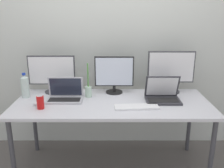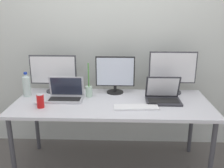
{
  "view_description": "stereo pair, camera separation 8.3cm",
  "coord_description": "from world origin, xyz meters",
  "px_view_note": "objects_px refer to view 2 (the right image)",
  "views": [
    {
      "loc": [
        0.0,
        -2.28,
        1.61
      ],
      "look_at": [
        0.0,
        0.0,
        0.92
      ],
      "focal_mm": 40.0,
      "sensor_mm": 36.0,
      "label": 1
    },
    {
      "loc": [
        0.08,
        -2.27,
        1.61
      ],
      "look_at": [
        0.0,
        0.0,
        0.92
      ],
      "focal_mm": 40.0,
      "sensor_mm": 36.0,
      "label": 2
    }
  ],
  "objects_px": {
    "monitor_center": "(115,74)",
    "soda_can_near_keyboard": "(40,101)",
    "keyboard_main": "(136,107)",
    "mouse_by_keyboard": "(38,102)",
    "work_desk": "(112,107)",
    "monitor_right": "(172,71)",
    "water_bottle": "(27,85)",
    "monitor_left": "(53,72)",
    "bamboo_vase": "(89,90)",
    "laptop_secondary": "(163,96)",
    "laptop_silver": "(66,94)"
  },
  "relations": [
    {
      "from": "laptop_silver",
      "to": "soda_can_near_keyboard",
      "type": "height_order",
      "value": "laptop_silver"
    },
    {
      "from": "work_desk",
      "to": "monitor_left",
      "type": "bearing_deg",
      "value": 155.99
    },
    {
      "from": "monitor_right",
      "to": "bamboo_vase",
      "type": "xyz_separation_m",
      "value": [
        -0.87,
        -0.15,
        -0.17
      ]
    },
    {
      "from": "work_desk",
      "to": "monitor_right",
      "type": "relative_size",
      "value": 3.85
    },
    {
      "from": "laptop_secondary",
      "to": "mouse_by_keyboard",
      "type": "relative_size",
      "value": 3.66
    },
    {
      "from": "monitor_right",
      "to": "mouse_by_keyboard",
      "type": "bearing_deg",
      "value": -164.41
    },
    {
      "from": "laptop_silver",
      "to": "bamboo_vase",
      "type": "relative_size",
      "value": 0.99
    },
    {
      "from": "work_desk",
      "to": "monitor_right",
      "type": "xyz_separation_m",
      "value": [
        0.63,
        0.29,
        0.3
      ]
    },
    {
      "from": "laptop_silver",
      "to": "laptop_secondary",
      "type": "bearing_deg",
      "value": -0.74
    },
    {
      "from": "keyboard_main",
      "to": "work_desk",
      "type": "bearing_deg",
      "value": 139.92
    },
    {
      "from": "laptop_secondary",
      "to": "monitor_left",
      "type": "bearing_deg",
      "value": 167.66
    },
    {
      "from": "monitor_left",
      "to": "laptop_secondary",
      "type": "xyz_separation_m",
      "value": [
        1.14,
        -0.25,
        -0.17
      ]
    },
    {
      "from": "mouse_by_keyboard",
      "to": "bamboo_vase",
      "type": "bearing_deg",
      "value": 30.59
    },
    {
      "from": "keyboard_main",
      "to": "water_bottle",
      "type": "xyz_separation_m",
      "value": [
        -1.11,
        0.29,
        0.11
      ]
    },
    {
      "from": "mouse_by_keyboard",
      "to": "soda_can_near_keyboard",
      "type": "xyz_separation_m",
      "value": [
        0.06,
        -0.09,
        0.05
      ]
    },
    {
      "from": "monitor_right",
      "to": "soda_can_near_keyboard",
      "type": "distance_m",
      "value": 1.37
    },
    {
      "from": "monitor_left",
      "to": "monitor_right",
      "type": "bearing_deg",
      "value": 0.38
    },
    {
      "from": "laptop_silver",
      "to": "mouse_by_keyboard",
      "type": "relative_size",
      "value": 3.83
    },
    {
      "from": "water_bottle",
      "to": "soda_can_near_keyboard",
      "type": "xyz_separation_m",
      "value": [
        0.23,
        -0.3,
        -0.05
      ]
    },
    {
      "from": "monitor_left",
      "to": "work_desk",
      "type": "bearing_deg",
      "value": -24.01
    },
    {
      "from": "monitor_right",
      "to": "soda_can_near_keyboard",
      "type": "relative_size",
      "value": 3.92
    },
    {
      "from": "monitor_left",
      "to": "water_bottle",
      "type": "relative_size",
      "value": 1.95
    },
    {
      "from": "monitor_left",
      "to": "bamboo_vase",
      "type": "height_order",
      "value": "monitor_left"
    },
    {
      "from": "monitor_right",
      "to": "laptop_silver",
      "type": "distance_m",
      "value": 1.13
    },
    {
      "from": "monitor_right",
      "to": "keyboard_main",
      "type": "height_order",
      "value": "monitor_right"
    },
    {
      "from": "water_bottle",
      "to": "monitor_right",
      "type": "bearing_deg",
      "value": 6.2
    },
    {
      "from": "keyboard_main",
      "to": "soda_can_near_keyboard",
      "type": "relative_size",
      "value": 3.19
    },
    {
      "from": "monitor_left",
      "to": "mouse_by_keyboard",
      "type": "bearing_deg",
      "value": -100.59
    },
    {
      "from": "work_desk",
      "to": "keyboard_main",
      "type": "bearing_deg",
      "value": -35.93
    },
    {
      "from": "work_desk",
      "to": "monitor_left",
      "type": "height_order",
      "value": "monitor_left"
    },
    {
      "from": "monitor_right",
      "to": "laptop_secondary",
      "type": "height_order",
      "value": "monitor_right"
    },
    {
      "from": "laptop_silver",
      "to": "soda_can_near_keyboard",
      "type": "bearing_deg",
      "value": -129.61
    },
    {
      "from": "work_desk",
      "to": "water_bottle",
      "type": "bearing_deg",
      "value": 171.66
    },
    {
      "from": "work_desk",
      "to": "monitor_center",
      "type": "xyz_separation_m",
      "value": [
        0.02,
        0.27,
        0.26
      ]
    },
    {
      "from": "monitor_center",
      "to": "soda_can_near_keyboard",
      "type": "height_order",
      "value": "monitor_center"
    },
    {
      "from": "monitor_left",
      "to": "monitor_right",
      "type": "relative_size",
      "value": 1.01
    },
    {
      "from": "monitor_right",
      "to": "water_bottle",
      "type": "relative_size",
      "value": 1.94
    },
    {
      "from": "keyboard_main",
      "to": "bamboo_vase",
      "type": "xyz_separation_m",
      "value": [
        -0.47,
        0.31,
        0.06
      ]
    },
    {
      "from": "keyboard_main",
      "to": "mouse_by_keyboard",
      "type": "height_order",
      "value": "mouse_by_keyboard"
    },
    {
      "from": "monitor_right",
      "to": "laptop_secondary",
      "type": "xyz_separation_m",
      "value": [
        -0.13,
        -0.26,
        -0.19
      ]
    },
    {
      "from": "work_desk",
      "to": "laptop_secondary",
      "type": "height_order",
      "value": "laptop_secondary"
    },
    {
      "from": "monitor_right",
      "to": "bamboo_vase",
      "type": "distance_m",
      "value": 0.9
    },
    {
      "from": "monitor_left",
      "to": "bamboo_vase",
      "type": "xyz_separation_m",
      "value": [
        0.4,
        -0.14,
        -0.15
      ]
    },
    {
      "from": "monitor_left",
      "to": "laptop_secondary",
      "type": "bearing_deg",
      "value": -12.34
    },
    {
      "from": "mouse_by_keyboard",
      "to": "monitor_center",
      "type": "bearing_deg",
      "value": 30.79
    },
    {
      "from": "water_bottle",
      "to": "monitor_center",
      "type": "bearing_deg",
      "value": 9.1
    },
    {
      "from": "mouse_by_keyboard",
      "to": "water_bottle",
      "type": "relative_size",
      "value": 0.36
    },
    {
      "from": "keyboard_main",
      "to": "water_bottle",
      "type": "relative_size",
      "value": 1.58
    },
    {
      "from": "monitor_left",
      "to": "soda_can_near_keyboard",
      "type": "xyz_separation_m",
      "value": [
        -0.01,
        -0.46,
        -0.16
      ]
    },
    {
      "from": "monitor_center",
      "to": "water_bottle",
      "type": "bearing_deg",
      "value": -170.9
    }
  ]
}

